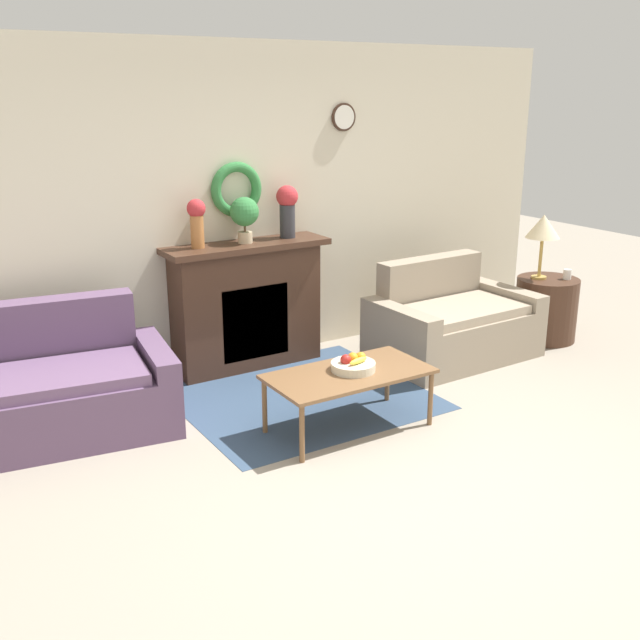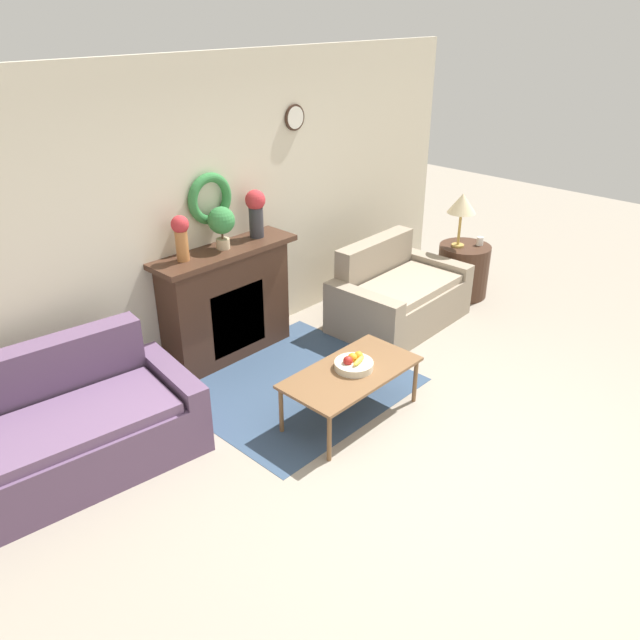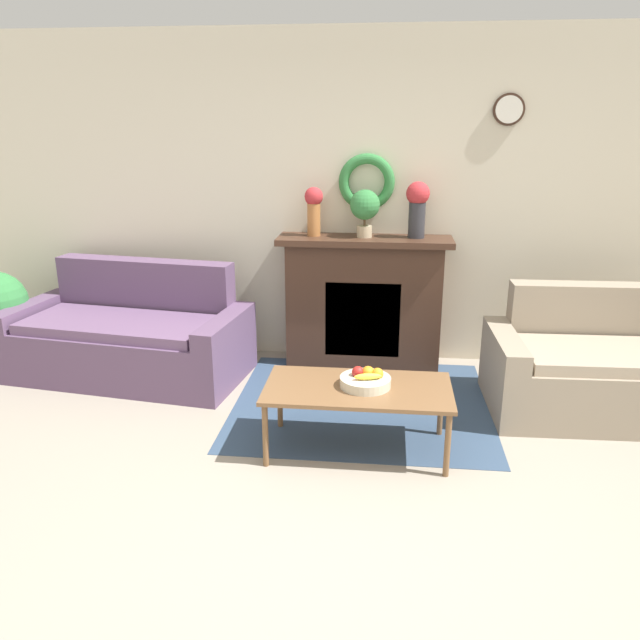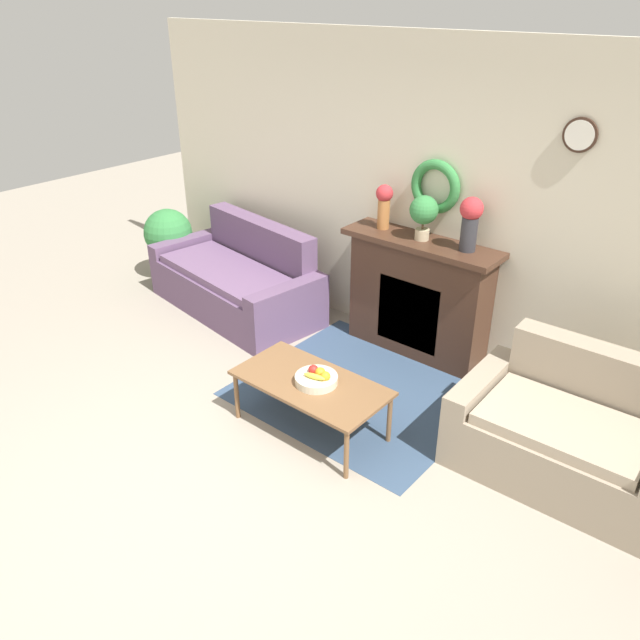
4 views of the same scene
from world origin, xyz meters
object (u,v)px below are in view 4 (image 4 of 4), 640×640
(fireplace, at_px, (418,296))
(fruit_bowl, at_px, (317,378))
(vase_on_mantel_right, at_px, (470,220))
(loveseat_right, at_px, (567,435))
(potted_plant_on_mantel, at_px, (424,212))
(potted_plant_floor_by_couch, at_px, (168,236))
(coffee_table, at_px, (311,386))
(vase_on_mantel_left, at_px, (384,203))
(couch_left, at_px, (238,281))

(fireplace, bearing_deg, fruit_bowl, -87.02)
(fruit_bowl, relative_size, vase_on_mantel_right, 0.71)
(loveseat_right, height_order, fruit_bowl, loveseat_right)
(fruit_bowl, distance_m, potted_plant_on_mantel, 1.71)
(fireplace, bearing_deg, potted_plant_floor_by_couch, -172.77)
(fireplace, distance_m, coffee_table, 1.52)
(loveseat_right, distance_m, coffee_table, 1.80)
(coffee_table, relative_size, potted_plant_on_mantel, 3.02)
(coffee_table, xyz_separation_m, potted_plant_on_mantel, (-0.04, 1.49, 0.94))
(loveseat_right, bearing_deg, vase_on_mantel_left, 158.77)
(potted_plant_on_mantel, bearing_deg, potted_plant_floor_by_couch, -173.03)
(loveseat_right, distance_m, potted_plant_on_mantel, 2.09)
(potted_plant_on_mantel, bearing_deg, fireplace, 71.54)
(fireplace, bearing_deg, vase_on_mantel_right, 0.77)
(fireplace, relative_size, couch_left, 0.71)
(fireplace, bearing_deg, potted_plant_on_mantel, -108.46)
(loveseat_right, xyz_separation_m, potted_plant_on_mantel, (-1.66, 0.73, 1.03))
(couch_left, bearing_deg, loveseat_right, 2.98)
(fruit_bowl, bearing_deg, potted_plant_floor_by_couch, 160.47)
(potted_plant_floor_by_couch, bearing_deg, loveseat_right, -4.30)
(potted_plant_on_mantel, xyz_separation_m, potted_plant_floor_by_couch, (-3.04, -0.37, -0.82))
(fruit_bowl, height_order, vase_on_mantel_left, vase_on_mantel_left)
(vase_on_mantel_left, bearing_deg, fireplace, -0.75)
(vase_on_mantel_right, relative_size, potted_plant_floor_by_couch, 0.55)
(coffee_table, distance_m, vase_on_mantel_left, 1.83)
(vase_on_mantel_right, bearing_deg, vase_on_mantel_left, 180.00)
(fireplace, relative_size, vase_on_mantel_right, 3.18)
(vase_on_mantel_right, xyz_separation_m, potted_plant_on_mantel, (-0.42, -0.02, -0.02))
(vase_on_mantel_right, bearing_deg, coffee_table, -104.04)
(vase_on_mantel_left, bearing_deg, potted_plant_floor_by_couch, -171.52)
(couch_left, bearing_deg, vase_on_mantel_right, 18.79)
(fireplace, xyz_separation_m, coffee_table, (0.03, -1.51, -0.16))
(fireplace, height_order, fruit_bowl, fireplace)
(loveseat_right, height_order, coffee_table, loveseat_right)
(fireplace, distance_m, couch_left, 1.94)
(fruit_bowl, relative_size, potted_plant_floor_by_couch, 0.39)
(couch_left, relative_size, vase_on_mantel_right, 4.48)
(vase_on_mantel_left, height_order, potted_plant_floor_by_couch, vase_on_mantel_left)
(coffee_table, xyz_separation_m, fruit_bowl, (0.05, 0.01, 0.08))
(fruit_bowl, distance_m, potted_plant_floor_by_couch, 3.31)
(vase_on_mantel_right, bearing_deg, potted_plant_floor_by_couch, -173.53)
(vase_on_mantel_right, bearing_deg, fruit_bowl, -102.50)
(fireplace, distance_m, fruit_bowl, 1.50)
(loveseat_right, xyz_separation_m, coffee_table, (-1.63, -0.77, 0.09))
(fireplace, xyz_separation_m, fruit_bowl, (0.08, -1.49, -0.08))
(loveseat_right, bearing_deg, potted_plant_on_mantel, 154.95)
(couch_left, relative_size, coffee_table, 1.73)
(coffee_table, distance_m, fruit_bowl, 0.09)
(fireplace, xyz_separation_m, vase_on_mantel_left, (-0.42, 0.01, 0.77))
(couch_left, bearing_deg, fruit_bowl, -20.54)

